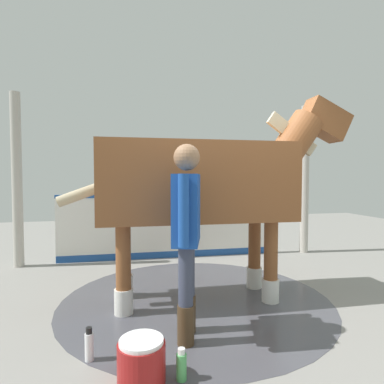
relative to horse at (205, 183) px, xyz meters
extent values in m
cube|color=gray|center=(0.36, 0.12, -1.41)|extent=(16.00, 16.00, 0.02)
cylinder|color=#4C4C54|center=(0.00, -0.12, -1.39)|extent=(3.19, 3.19, 0.00)
cube|color=white|center=(-2.04, -0.06, -0.84)|extent=(0.16, 4.03, 1.11)
cube|color=#1E4C99|center=(-2.04, -0.06, -0.26)|extent=(0.19, 4.03, 0.06)
cube|color=#1E4C99|center=(-2.04, -0.06, -1.34)|extent=(0.17, 4.03, 0.12)
cylinder|color=#B7B2A8|center=(-1.87, 2.50, 0.02)|extent=(0.16, 0.16, 2.84)
cylinder|color=#B7B2A8|center=(-2.00, -2.63, 0.02)|extent=(0.16, 0.16, 2.84)
cube|color=brown|center=(0.00, -0.12, 0.02)|extent=(0.95, 2.25, 0.90)
cylinder|color=brown|center=(-0.23, 0.74, -0.91)|extent=(0.16, 0.16, 0.97)
cylinder|color=silver|center=(-0.23, 0.74, -1.26)|extent=(0.20, 0.20, 0.27)
cylinder|color=brown|center=(0.26, 0.72, -0.91)|extent=(0.16, 0.16, 0.97)
cylinder|color=silver|center=(0.26, 0.72, -1.26)|extent=(0.20, 0.20, 0.27)
cylinder|color=brown|center=(-0.27, -0.95, -0.91)|extent=(0.16, 0.16, 0.97)
cylinder|color=silver|center=(-0.27, -0.95, -1.26)|extent=(0.20, 0.20, 0.27)
cylinder|color=brown|center=(0.22, -0.97, -0.91)|extent=(0.16, 0.16, 0.97)
cylinder|color=silver|center=(0.22, -0.97, -1.26)|extent=(0.20, 0.20, 0.27)
cylinder|color=brown|center=(0.03, 1.11, 0.48)|extent=(0.42, 0.79, 0.87)
cube|color=#C6B793|center=(0.03, 1.11, 0.61)|extent=(0.08, 0.67, 0.54)
cube|color=brown|center=(0.04, 1.56, 0.80)|extent=(0.30, 0.66, 0.56)
cylinder|color=#C6B793|center=(-0.03, -1.33, -0.08)|extent=(0.14, 0.70, 0.35)
cylinder|color=#47331E|center=(0.98, -0.44, -1.22)|extent=(0.15, 0.15, 0.35)
cylinder|color=#383D51|center=(0.98, -0.44, -0.78)|extent=(0.13, 0.13, 0.53)
cylinder|color=#47331E|center=(0.76, -0.38, -1.22)|extent=(0.15, 0.15, 0.35)
cylinder|color=#383D51|center=(0.76, -0.38, -0.78)|extent=(0.13, 0.13, 0.53)
cube|color=#19479E|center=(0.87, -0.41, -0.21)|extent=(0.55, 0.36, 0.62)
cylinder|color=#19479E|center=(1.16, -0.50, -0.19)|extent=(0.09, 0.09, 0.59)
cylinder|color=#19479E|center=(0.58, -0.32, -0.19)|extent=(0.09, 0.09, 0.59)
sphere|color=#936B4C|center=(0.87, -0.41, 0.25)|extent=(0.24, 0.24, 0.24)
cylinder|color=maroon|center=(1.40, -0.85, -1.25)|extent=(0.35, 0.35, 0.28)
cylinder|color=white|center=(1.40, -0.85, -1.10)|extent=(0.32, 0.32, 0.03)
cylinder|color=white|center=(1.05, -1.24, -1.28)|extent=(0.07, 0.07, 0.22)
cylinder|color=black|center=(1.05, -1.24, -1.15)|extent=(0.05, 0.05, 0.05)
cylinder|color=#4CA559|center=(1.45, -0.57, -1.30)|extent=(0.08, 0.08, 0.19)
cylinder|color=white|center=(1.45, -0.57, -1.18)|extent=(0.05, 0.05, 0.04)
camera|label=1|loc=(3.63, -0.98, 0.07)|focal=29.54mm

